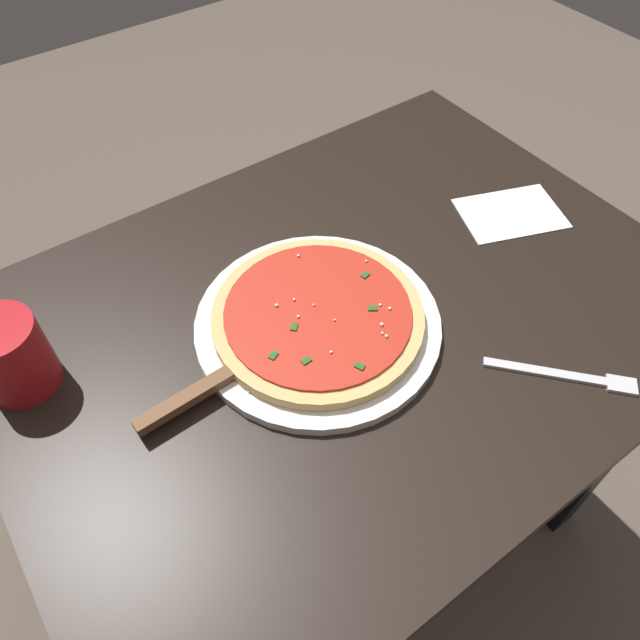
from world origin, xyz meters
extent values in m
plane|color=brown|center=(0.00, 0.00, 0.00)|extent=(5.00, 5.00, 0.00)
cube|color=black|center=(-0.40, -0.28, 0.35)|extent=(0.06, 0.06, 0.70)
cube|color=black|center=(0.40, -0.28, 0.35)|extent=(0.06, 0.06, 0.70)
cube|color=black|center=(-0.40, 0.28, 0.35)|extent=(0.06, 0.06, 0.70)
cube|color=black|center=(0.00, 0.00, 0.71)|extent=(0.95, 0.71, 0.03)
cylinder|color=white|center=(0.05, 0.00, 0.73)|extent=(0.32, 0.32, 0.01)
cylinder|color=#DBB26B|center=(0.05, 0.00, 0.75)|extent=(0.28, 0.28, 0.02)
cylinder|color=red|center=(0.05, 0.00, 0.76)|extent=(0.24, 0.24, 0.00)
sphere|color=#EFEACC|center=(0.05, -0.01, 0.76)|extent=(0.00, 0.00, 0.00)
sphere|color=#EFEACC|center=(0.04, 0.03, 0.76)|extent=(0.00, 0.00, 0.00)
sphere|color=#EFEACC|center=(-0.05, -0.03, 0.76)|extent=(0.00, 0.00, 0.00)
sphere|color=#EFEACC|center=(0.01, 0.08, 0.76)|extent=(0.00, 0.00, 0.00)
sphere|color=#EFEACC|center=(-0.02, 0.04, 0.76)|extent=(0.00, 0.00, 0.00)
sphere|color=#EFEACC|center=(0.00, 0.07, 0.76)|extent=(0.01, 0.01, 0.01)
sphere|color=#EFEACC|center=(0.07, -0.03, 0.76)|extent=(0.00, 0.00, 0.00)
sphere|color=#EFEACC|center=(0.08, 0.06, 0.76)|extent=(0.00, 0.00, 0.00)
sphere|color=#EFEACC|center=(0.08, -0.01, 0.76)|extent=(0.00, 0.00, 0.00)
sphere|color=#EFEACC|center=(0.02, -0.10, 0.76)|extent=(0.00, 0.00, 0.00)
sphere|color=#EFEACC|center=(-0.03, 0.05, 0.76)|extent=(0.00, 0.00, 0.00)
sphere|color=#EFEACC|center=(0.01, 0.08, 0.76)|extent=(0.00, 0.00, 0.00)
sphere|color=#EFEACC|center=(0.09, -0.04, 0.76)|extent=(0.01, 0.01, 0.01)
cube|color=#23561E|center=(0.06, 0.10, 0.76)|extent=(0.01, 0.01, 0.00)
cube|color=#23561E|center=(0.09, 0.01, 0.76)|extent=(0.01, 0.01, 0.00)
cube|color=#23561E|center=(0.11, 0.06, 0.76)|extent=(0.01, 0.01, 0.00)
cube|color=#23561E|center=(-0.04, -0.01, 0.76)|extent=(0.01, 0.01, 0.00)
cube|color=#23561E|center=(-0.01, 0.04, 0.76)|extent=(0.01, 0.01, 0.00)
cube|color=#23561E|center=(0.14, 0.03, 0.76)|extent=(0.01, 0.01, 0.00)
cube|color=silver|center=(0.14, 0.01, 0.74)|extent=(0.09, 0.07, 0.00)
cube|color=brown|center=(0.25, 0.01, 0.75)|extent=(0.13, 0.02, 0.01)
cylinder|color=#B2191E|center=(0.39, -0.14, 0.78)|extent=(0.09, 0.09, 0.10)
cube|color=white|center=(-0.33, -0.01, 0.73)|extent=(0.18, 0.16, 0.00)
cube|color=silver|center=(-0.14, 0.22, 0.73)|extent=(0.11, 0.12, 0.00)
cube|color=silver|center=(-0.20, 0.29, 0.73)|extent=(0.04, 0.04, 0.00)
camera|label=1|loc=(0.34, 0.41, 1.36)|focal=33.95mm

